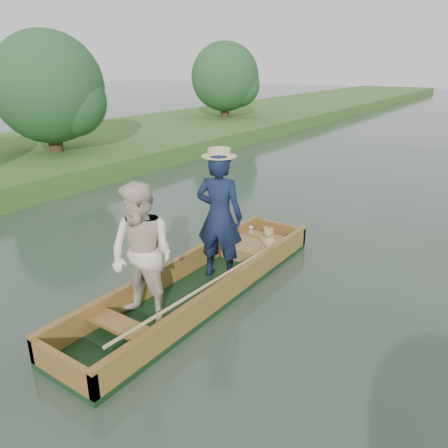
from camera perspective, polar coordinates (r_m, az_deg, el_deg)
The scene contains 3 objects.
ground at distance 6.76m, azimuth -2.94°, elevation -9.04°, with size 120.00×120.00×0.00m, color #283D30.
trees_far at distance 12.62m, azimuth 21.81°, elevation 15.12°, with size 22.81×16.98×4.49m.
punt at distance 6.29m, azimuth -4.57°, elevation -3.71°, with size 1.13×5.00×2.12m.
Camera 1 is at (3.63, -4.63, 3.33)m, focal length 35.00 mm.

